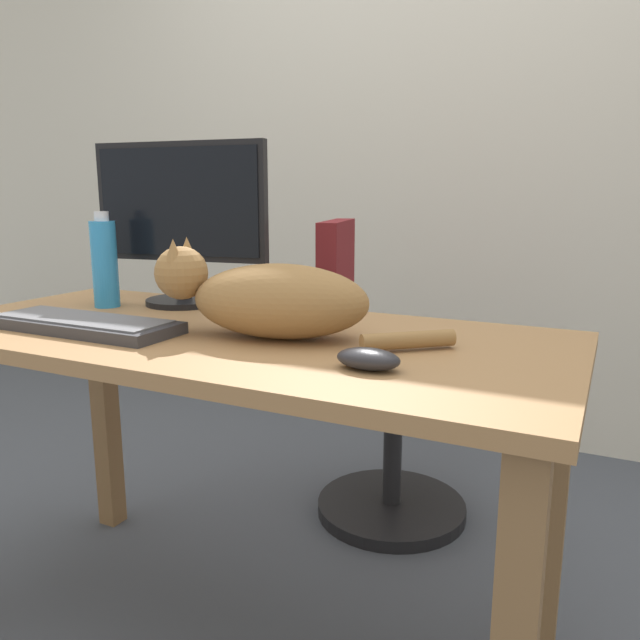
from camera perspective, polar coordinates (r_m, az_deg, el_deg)
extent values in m
plane|color=#474C56|center=(1.65, -7.69, -27.19)|extent=(8.00, 8.00, 0.00)
cube|color=beige|center=(2.70, 10.59, 17.17)|extent=(6.00, 0.04, 2.60)
cube|color=#9E7247|center=(1.32, -8.54, -1.56)|extent=(1.42, 0.65, 0.03)
cube|color=olive|center=(2.03, -19.38, -8.41)|extent=(0.06, 0.06, 0.72)
cube|color=olive|center=(1.48, 20.81, -16.12)|extent=(0.06, 0.06, 0.72)
cylinder|color=black|center=(2.12, 6.66, -16.96)|extent=(0.48, 0.48, 0.04)
cylinder|color=black|center=(2.02, 6.81, -11.30)|extent=(0.06, 0.06, 0.49)
cylinder|color=maroon|center=(1.93, 7.01, -3.71)|extent=(0.44, 0.44, 0.06)
cube|color=maroon|center=(1.90, 1.56, 3.25)|extent=(0.15, 0.36, 0.40)
cylinder|color=black|center=(1.65, -12.52, 1.73)|extent=(0.20, 0.20, 0.01)
cylinder|color=black|center=(1.64, -12.61, 3.70)|extent=(0.04, 0.04, 0.10)
cube|color=black|center=(1.63, -12.93, 10.69)|extent=(0.48, 0.08, 0.30)
cube|color=black|center=(1.62, -13.20, 10.67)|extent=(0.45, 0.06, 0.27)
cube|color=#333338|center=(1.39, -21.26, -0.41)|extent=(0.44, 0.15, 0.02)
cube|color=slate|center=(1.39, -21.30, 0.16)|extent=(0.40, 0.12, 0.00)
ellipsoid|color=olive|center=(1.22, -3.74, 1.77)|extent=(0.39, 0.25, 0.15)
sphere|color=olive|center=(1.29, -12.82, 4.31)|extent=(0.11, 0.11, 0.11)
cone|color=olive|center=(1.26, -13.54, 6.36)|extent=(0.04, 0.04, 0.04)
cone|color=olive|center=(1.31, -12.31, 6.62)|extent=(0.04, 0.04, 0.04)
cylinder|color=olive|center=(1.14, 8.22, -1.86)|extent=(0.16, 0.14, 0.03)
ellipsoid|color=#232328|center=(1.01, 4.53, -3.64)|extent=(0.11, 0.06, 0.04)
cylinder|color=#2D8CD1|center=(1.65, -19.46, 4.91)|extent=(0.06, 0.06, 0.22)
cylinder|color=silver|center=(1.64, -19.74, 9.11)|extent=(0.04, 0.04, 0.02)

